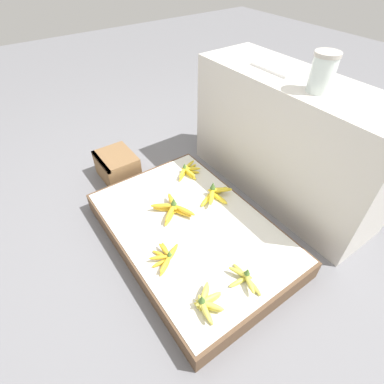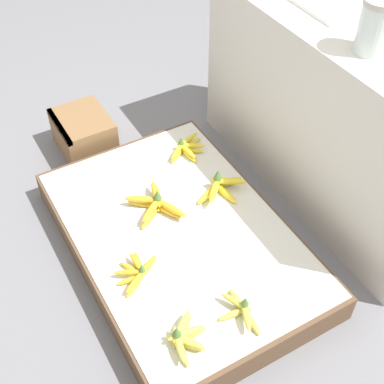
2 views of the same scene
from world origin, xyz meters
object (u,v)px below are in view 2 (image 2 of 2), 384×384
at_px(banana_bunch_middle_midleft, 155,204).
at_px(glass_jar, 376,26).
at_px(banana_bunch_back_left, 186,148).
at_px(banana_bunch_back_midleft, 220,187).
at_px(banana_bunch_front_midright, 137,272).
at_px(banana_bunch_middle_right, 242,310).
at_px(wooden_crate, 84,133).
at_px(foam_tray_white, 320,6).
at_px(banana_bunch_front_right, 183,338).

height_order(banana_bunch_middle_midleft, glass_jar, glass_jar).
distance_m(banana_bunch_back_left, banana_bunch_back_midleft, 0.31).
bearing_deg(banana_bunch_front_midright, banana_bunch_back_left, 136.19).
relative_size(banana_bunch_middle_midleft, banana_bunch_back_left, 1.22).
height_order(banana_bunch_middle_right, banana_bunch_back_left, banana_bunch_middle_right).
bearing_deg(banana_bunch_back_left, glass_jar, 40.31).
height_order(wooden_crate, banana_bunch_back_left, banana_bunch_back_left).
xyz_separation_m(banana_bunch_back_left, glass_jar, (0.54, 0.46, 0.77)).
bearing_deg(banana_bunch_front_midright, foam_tray_white, 108.53).
bearing_deg(glass_jar, banana_bunch_back_midleft, -116.51).
bearing_deg(banana_bunch_middle_right, banana_bunch_back_left, 163.46).
distance_m(banana_bunch_front_midright, banana_bunch_middle_right, 0.43).
height_order(banana_bunch_back_midleft, glass_jar, glass_jar).
relative_size(banana_bunch_front_midright, glass_jar, 1.02).
xyz_separation_m(wooden_crate, glass_jar, (0.97, 0.82, 0.83)).
bearing_deg(glass_jar, banana_bunch_front_midright, -90.19).
relative_size(banana_bunch_front_midright, banana_bunch_front_right, 1.08).
bearing_deg(banana_bunch_back_left, banana_bunch_front_right, -29.76).
xyz_separation_m(banana_bunch_front_right, banana_bunch_back_left, (-0.88, 0.50, -0.00)).
height_order(banana_bunch_middle_midleft, banana_bunch_back_left, banana_bunch_middle_midleft).
bearing_deg(banana_bunch_front_right, banana_bunch_front_midright, -177.39).
bearing_deg(foam_tray_white, banana_bunch_middle_midleft, -84.92).
xyz_separation_m(banana_bunch_front_right, foam_tray_white, (-0.69, 1.02, 0.67)).
relative_size(banana_bunch_front_midright, banana_bunch_middle_midleft, 0.75).
bearing_deg(wooden_crate, banana_bunch_front_midright, -9.02).
bearing_deg(banana_bunch_back_left, banana_bunch_back_midleft, -0.13).
height_order(banana_bunch_middle_midleft, foam_tray_white, foam_tray_white).
distance_m(banana_bunch_front_midright, banana_bunch_back_left, 0.75).
bearing_deg(wooden_crate, foam_tray_white, 55.20).
distance_m(banana_bunch_middle_midleft, banana_bunch_back_midleft, 0.30).
height_order(banana_bunch_front_midright, banana_bunch_back_midleft, banana_bunch_back_midleft).
relative_size(banana_bunch_middle_midleft, banana_bunch_back_midleft, 1.02).
bearing_deg(banana_bunch_front_midright, glass_jar, 89.81).
distance_m(banana_bunch_front_midright, banana_bunch_middle_midleft, 0.35).
bearing_deg(banana_bunch_back_left, banana_bunch_middle_right, -16.54).
xyz_separation_m(glass_jar, foam_tray_white, (-0.35, 0.06, -0.09)).
bearing_deg(banana_bunch_middle_right, banana_bunch_front_right, -91.58).
bearing_deg(banana_bunch_back_midleft, wooden_crate, -153.70).
distance_m(banana_bunch_front_midright, banana_bunch_front_right, 0.34).
relative_size(banana_bunch_middle_right, banana_bunch_back_midleft, 0.84).
bearing_deg(banana_bunch_front_right, banana_bunch_back_midleft, 138.44).
height_order(banana_bunch_middle_right, foam_tray_white, foam_tray_white).
relative_size(banana_bunch_middle_midleft, banana_bunch_middle_right, 1.23).
height_order(banana_bunch_front_right, foam_tray_white, foam_tray_white).
relative_size(wooden_crate, foam_tray_white, 1.07).
bearing_deg(foam_tray_white, banana_bunch_middle_right, -48.50).
relative_size(wooden_crate, banana_bunch_middle_midleft, 1.16).
height_order(wooden_crate, banana_bunch_back_midleft, banana_bunch_back_midleft).
height_order(banana_bunch_middle_midleft, banana_bunch_middle_right, banana_bunch_middle_midleft).
distance_m(banana_bunch_front_midright, glass_jar, 1.24).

